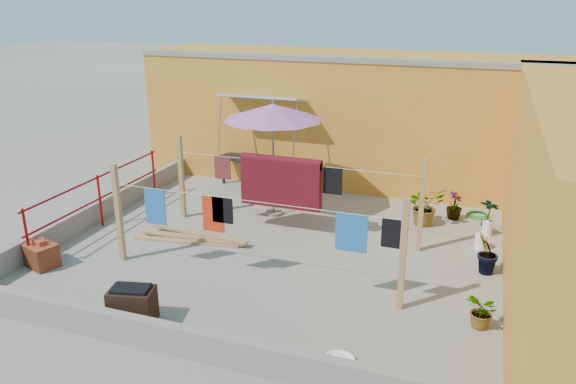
# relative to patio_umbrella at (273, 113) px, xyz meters

# --- Properties ---
(ground) EXTENTS (80.00, 80.00, 0.00)m
(ground) POSITION_rel_patio_umbrella_xyz_m (0.72, -1.60, -2.25)
(ground) COLOR #9E998E
(ground) RESTS_ON ground
(wall_back) EXTENTS (11.00, 3.27, 3.21)m
(wall_back) POSITION_rel_patio_umbrella_xyz_m (1.22, 3.10, -0.64)
(wall_back) COLOR orange
(wall_back) RESTS_ON ground
(parapet_front) EXTENTS (8.30, 0.16, 0.44)m
(parapet_front) POSITION_rel_patio_umbrella_xyz_m (0.72, -5.18, -2.03)
(parapet_front) COLOR gray
(parapet_front) RESTS_ON ground
(parapet_left) EXTENTS (0.16, 7.30, 0.44)m
(parapet_left) POSITION_rel_patio_umbrella_xyz_m (-3.36, -1.60, -2.03)
(parapet_left) COLOR gray
(parapet_left) RESTS_ON ground
(red_railing) EXTENTS (0.05, 4.20, 1.10)m
(red_railing) POSITION_rel_patio_umbrella_xyz_m (-3.13, -1.80, -1.53)
(red_railing) COLOR maroon
(red_railing) RESTS_ON ground
(clothesline_rig) EXTENTS (5.09, 2.35, 1.80)m
(clothesline_rig) POSITION_rel_patio_umbrella_xyz_m (0.52, -1.05, -1.24)
(clothesline_rig) COLOR tan
(clothesline_rig) RESTS_ON ground
(patio_umbrella) EXTENTS (2.50, 2.50, 2.51)m
(patio_umbrella) POSITION_rel_patio_umbrella_xyz_m (0.00, 0.00, 0.00)
(patio_umbrella) COLOR gray
(patio_umbrella) RESTS_ON ground
(outdoor_table) EXTENTS (1.74, 1.30, 0.73)m
(outdoor_table) POSITION_rel_patio_umbrella_xyz_m (-1.22, 1.60, -1.59)
(outdoor_table) COLOR black
(outdoor_table) RESTS_ON ground
(brick_stack) EXTENTS (0.68, 0.58, 0.50)m
(brick_stack) POSITION_rel_patio_umbrella_xyz_m (-2.98, -3.70, -2.03)
(brick_stack) COLOR #9A4523
(brick_stack) RESTS_ON ground
(lumber_pile) EXTENTS (2.29, 0.63, 0.14)m
(lumber_pile) POSITION_rel_patio_umbrella_xyz_m (-0.99, -1.85, -2.18)
(lumber_pile) COLOR tan
(lumber_pile) RESTS_ON ground
(brazier) EXTENTS (0.72, 0.56, 0.57)m
(brazier) POSITION_rel_patio_umbrella_xyz_m (-0.40, -4.69, -1.97)
(brazier) COLOR black
(brazier) RESTS_ON ground
(white_basin) EXTENTS (0.44, 0.44, 0.08)m
(white_basin) POSITION_rel_patio_umbrella_xyz_m (2.70, -4.65, -2.21)
(white_basin) COLOR white
(white_basin) RESTS_ON ground
(water_jug_a) EXTENTS (0.20, 0.20, 0.32)m
(water_jug_a) POSITION_rel_patio_umbrella_xyz_m (4.42, 0.40, -2.11)
(water_jug_a) COLOR white
(water_jug_a) RESTS_ON ground
(water_jug_b) EXTENTS (0.22, 0.22, 0.34)m
(water_jug_b) POSITION_rel_patio_umbrella_xyz_m (4.32, -0.34, -2.10)
(water_jug_b) COLOR white
(water_jug_b) RESTS_ON ground
(green_hose) EXTENTS (0.48, 0.48, 0.07)m
(green_hose) POSITION_rel_patio_umbrella_xyz_m (4.22, 1.37, -2.22)
(green_hose) COLOR #1A7925
(green_hose) RESTS_ON ground
(plant_back_a) EXTENTS (0.98, 0.95, 0.83)m
(plant_back_a) POSITION_rel_patio_umbrella_xyz_m (3.17, 0.53, -1.84)
(plant_back_a) COLOR #1B5A19
(plant_back_a) RESTS_ON ground
(plant_back_b) EXTENTS (0.43, 0.43, 0.60)m
(plant_back_b) POSITION_rel_patio_umbrella_xyz_m (3.73, 1.06, -1.95)
(plant_back_b) COLOR #1B5A19
(plant_back_b) RESTS_ON ground
(plant_right_a) EXTENTS (0.46, 0.40, 0.74)m
(plant_right_a) POSITION_rel_patio_umbrella_xyz_m (4.42, 0.50, -1.88)
(plant_right_a) COLOR #1B5A19
(plant_right_a) RESTS_ON ground
(plant_right_b) EXTENTS (0.51, 0.55, 0.78)m
(plant_right_b) POSITION_rel_patio_umbrella_xyz_m (4.42, -1.37, -1.86)
(plant_right_b) COLOR #1B5A19
(plant_right_b) RESTS_ON ground
(plant_right_c) EXTENTS (0.60, 0.62, 0.53)m
(plant_right_c) POSITION_rel_patio_umbrella_xyz_m (4.42, -3.15, -1.98)
(plant_right_c) COLOR #1B5A19
(plant_right_c) RESTS_ON ground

